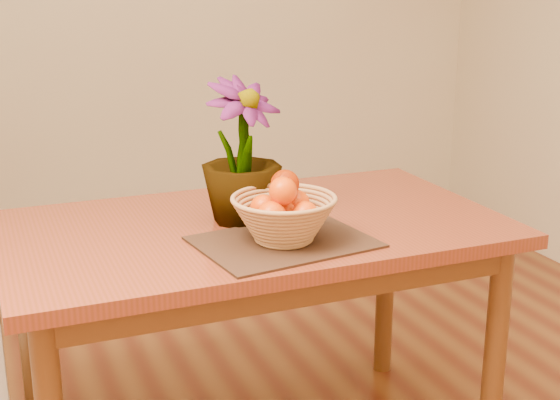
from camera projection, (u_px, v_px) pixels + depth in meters
name	position (u px, v px, depth m)	size (l,w,h in m)	color
table	(255.00, 252.00, 2.23)	(1.40, 0.80, 0.75)	maroon
placemat	(284.00, 242.00, 2.04)	(0.44, 0.33, 0.01)	#371F14
wicker_basket	(284.00, 220.00, 2.02)	(0.28, 0.28, 0.11)	#BA824D
orange_pile	(284.00, 200.00, 2.01)	(0.17, 0.17, 0.14)	#EC4003
potted_plant	(241.00, 151.00, 2.17)	(0.23, 0.23, 0.41)	#143F12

